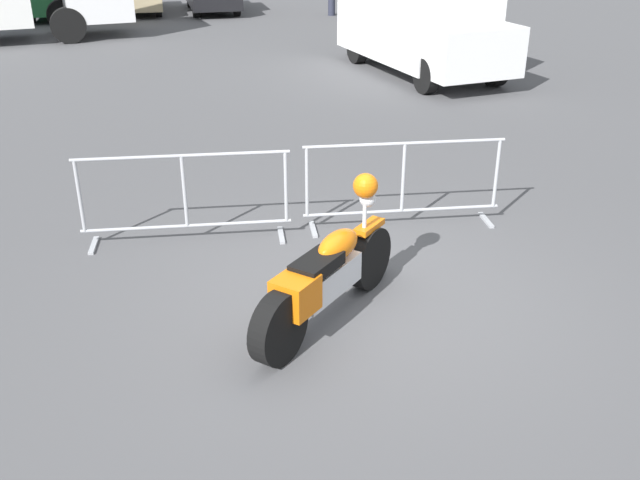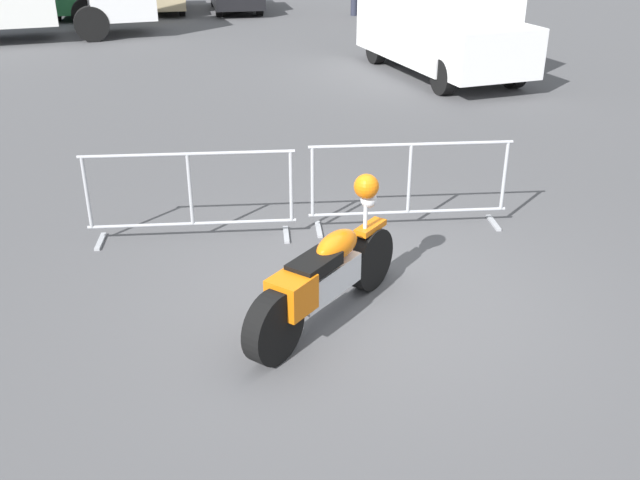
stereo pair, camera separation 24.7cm
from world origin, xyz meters
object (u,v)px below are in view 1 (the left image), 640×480
object	(u,v)px
crowd_barrier_near	(185,197)
crowd_barrier_far	(403,183)
motorcycle	(327,275)
delivery_van	(419,17)

from	to	relation	value
crowd_barrier_near	crowd_barrier_far	size ratio (longest dim) A/B	1.00
motorcycle	crowd_barrier_far	world-z (taller)	motorcycle
crowd_barrier_near	crowd_barrier_far	world-z (taller)	same
motorcycle	crowd_barrier_far	bearing A→B (deg)	9.23
motorcycle	crowd_barrier_near	bearing A→B (deg)	75.37
motorcycle	crowd_barrier_near	world-z (taller)	motorcycle
crowd_barrier_far	crowd_barrier_near	bearing A→B (deg)	180.00
crowd_barrier_near	crowd_barrier_far	xyz separation A→B (m)	(2.56, 0.00, 0.00)
delivery_van	motorcycle	bearing A→B (deg)	-33.93
motorcycle	delivery_van	distance (m)	11.06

